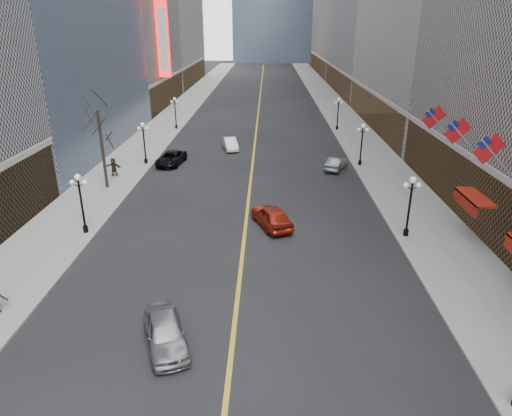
# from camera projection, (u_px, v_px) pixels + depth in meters

# --- Properties ---
(sidewalk_east) EXTENTS (6.00, 230.00, 0.15)m
(sidewalk_east) POSITION_uv_depth(u_px,v_px,m) (347.00, 124.00, 70.35)
(sidewalk_east) COLOR gray
(sidewalk_east) RESTS_ON ground
(sidewalk_west) EXTENTS (6.00, 230.00, 0.15)m
(sidewalk_west) POSITION_uv_depth(u_px,v_px,m) (167.00, 123.00, 71.00)
(sidewalk_west) COLOR gray
(sidewalk_west) RESTS_ON ground
(lane_line) EXTENTS (0.25, 200.00, 0.02)m
(lane_line) POSITION_uv_depth(u_px,v_px,m) (258.00, 113.00, 79.96)
(lane_line) COLOR gold
(lane_line) RESTS_ON ground
(streetlamp_east_1) EXTENTS (1.26, 0.44, 4.52)m
(streetlamp_east_1) POSITION_uv_depth(u_px,v_px,m) (410.00, 200.00, 32.28)
(streetlamp_east_1) COLOR black
(streetlamp_east_1) RESTS_ON sidewalk_east
(streetlamp_east_2) EXTENTS (1.26, 0.44, 4.52)m
(streetlamp_east_2) POSITION_uv_depth(u_px,v_px,m) (362.00, 140.00, 48.96)
(streetlamp_east_2) COLOR black
(streetlamp_east_2) RESTS_ON sidewalk_east
(streetlamp_east_3) EXTENTS (1.26, 0.44, 4.52)m
(streetlamp_east_3) POSITION_uv_depth(u_px,v_px,m) (338.00, 110.00, 65.63)
(streetlamp_east_3) COLOR black
(streetlamp_east_3) RESTS_ON sidewalk_east
(streetlamp_west_1) EXTENTS (1.26, 0.44, 4.52)m
(streetlamp_west_1) POSITION_uv_depth(u_px,v_px,m) (81.00, 197.00, 32.83)
(streetlamp_west_1) COLOR black
(streetlamp_west_1) RESTS_ON sidewalk_west
(streetlamp_west_2) EXTENTS (1.26, 0.44, 4.52)m
(streetlamp_west_2) POSITION_uv_depth(u_px,v_px,m) (144.00, 139.00, 49.50)
(streetlamp_west_2) COLOR black
(streetlamp_west_2) RESTS_ON sidewalk_west
(streetlamp_west_3) EXTENTS (1.26, 0.44, 4.52)m
(streetlamp_west_3) POSITION_uv_depth(u_px,v_px,m) (175.00, 110.00, 66.18)
(streetlamp_west_3) COLOR black
(streetlamp_west_3) RESTS_ON sidewalk_west
(flag_3) EXTENTS (2.87, 0.12, 2.87)m
(flag_3) POSITION_uv_depth(u_px,v_px,m) (492.00, 152.00, 27.77)
(flag_3) COLOR #B2B2B7
(flag_3) RESTS_ON ground
(flag_4) EXTENTS (2.87, 0.12, 2.87)m
(flag_4) POSITION_uv_depth(u_px,v_px,m) (460.00, 133.00, 32.41)
(flag_4) COLOR #B2B2B7
(flag_4) RESTS_ON ground
(flag_5) EXTENTS (2.87, 0.12, 2.87)m
(flag_5) POSITION_uv_depth(u_px,v_px,m) (436.00, 119.00, 37.04)
(flag_5) COLOR #B2B2B7
(flag_5) RESTS_ON ground
(awning_c) EXTENTS (1.40, 4.00, 0.93)m
(awning_c) POSITION_uv_depth(u_px,v_px,m) (472.00, 199.00, 32.12)
(awning_c) COLOR maroon
(awning_c) RESTS_ON ground
(theatre_marquee) EXTENTS (2.00, 0.55, 12.00)m
(theatre_marquee) POSITION_uv_depth(u_px,v_px,m) (163.00, 40.00, 75.82)
(theatre_marquee) COLOR red
(theatre_marquee) RESTS_ON ground
(tree_west_far) EXTENTS (3.60, 3.60, 7.92)m
(tree_west_far) POSITION_uv_depth(u_px,v_px,m) (99.00, 123.00, 40.88)
(tree_west_far) COLOR #2D231C
(tree_west_far) RESTS_ON sidewalk_west
(car_nb_near) EXTENTS (3.30, 4.90, 1.55)m
(car_nb_near) POSITION_uv_depth(u_px,v_px,m) (165.00, 332.00, 21.89)
(car_nb_near) COLOR gray
(car_nb_near) RESTS_ON ground
(car_nb_mid) EXTENTS (2.43, 4.53, 1.42)m
(car_nb_mid) POSITION_uv_depth(u_px,v_px,m) (230.00, 144.00, 56.37)
(car_nb_mid) COLOR white
(car_nb_mid) RESTS_ON ground
(car_nb_far) EXTENTS (3.00, 5.39, 1.42)m
(car_nb_far) POSITION_uv_depth(u_px,v_px,m) (171.00, 158.00, 50.34)
(car_nb_far) COLOR black
(car_nb_far) RESTS_ON ground
(car_sb_mid) EXTENTS (3.66, 5.28, 1.67)m
(car_sb_mid) POSITION_uv_depth(u_px,v_px,m) (272.00, 216.00, 34.91)
(car_sb_mid) COLOR maroon
(car_sb_mid) RESTS_ON ground
(car_sb_far) EXTENTS (3.00, 4.39, 1.37)m
(car_sb_far) POSITION_uv_depth(u_px,v_px,m) (336.00, 163.00, 48.57)
(car_sb_far) COLOR #555C5D
(car_sb_far) RESTS_ON ground
(ped_west_far) EXTENTS (1.81, 0.81, 1.88)m
(ped_west_far) POSITION_uv_depth(u_px,v_px,m) (114.00, 167.00, 45.97)
(ped_west_far) COLOR #30251A
(ped_west_far) RESTS_ON sidewalk_west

